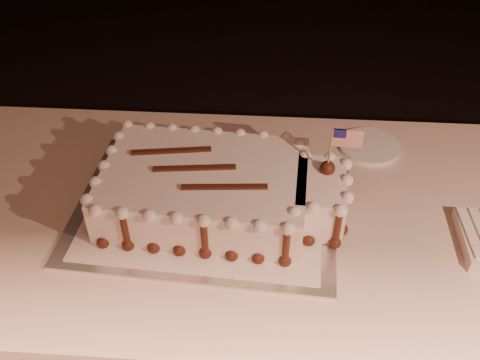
# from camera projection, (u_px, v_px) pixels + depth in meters

# --- Properties ---
(banquet_table) EXTENTS (2.40, 0.80, 0.75)m
(banquet_table) POSITION_uv_depth(u_px,v_px,m) (351.00, 313.00, 1.49)
(banquet_table) COLOR beige
(banquet_table) RESTS_ON ground
(cake_board) EXTENTS (0.63, 0.49, 0.01)m
(cake_board) POSITION_uv_depth(u_px,v_px,m) (206.00, 207.00, 1.26)
(cake_board) COLOR beige
(cake_board) RESTS_ON banquet_table
(doily) EXTENTS (0.57, 0.45, 0.00)m
(doily) POSITION_uv_depth(u_px,v_px,m) (206.00, 206.00, 1.26)
(doily) COLOR silver
(doily) RESTS_ON cake_board
(sheet_cake) EXTENTS (0.59, 0.36, 0.23)m
(sheet_cake) POSITION_uv_depth(u_px,v_px,m) (219.00, 190.00, 1.22)
(sheet_cake) COLOR white
(sheet_cake) RESTS_ON doily
(side_plate) EXTENTS (0.16, 0.16, 0.01)m
(side_plate) POSITION_uv_depth(u_px,v_px,m) (369.00, 146.00, 1.44)
(side_plate) COLOR white
(side_plate) RESTS_ON banquet_table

